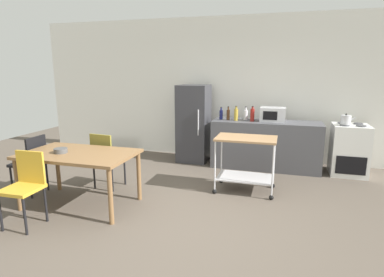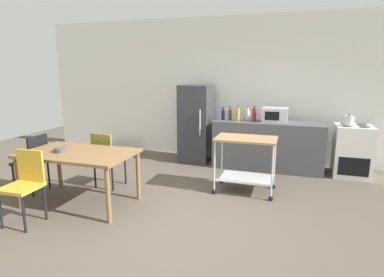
# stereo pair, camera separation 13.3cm
# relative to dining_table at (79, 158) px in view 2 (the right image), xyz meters

# --- Properties ---
(ground_plane) EXTENTS (12.00, 12.00, 0.00)m
(ground_plane) POSITION_rel_dining_table_xyz_m (1.43, -0.12, -0.67)
(ground_plane) COLOR brown
(back_wall) EXTENTS (8.40, 0.12, 2.90)m
(back_wall) POSITION_rel_dining_table_xyz_m (1.43, 3.08, 0.78)
(back_wall) COLOR silver
(back_wall) RESTS_ON ground_plane
(kitchen_counter) EXTENTS (2.00, 0.64, 0.90)m
(kitchen_counter) POSITION_rel_dining_table_xyz_m (2.33, 2.48, -0.22)
(kitchen_counter) COLOR #4C4C51
(kitchen_counter) RESTS_ON ground_plane
(dining_table) EXTENTS (1.50, 0.90, 0.75)m
(dining_table) POSITION_rel_dining_table_xyz_m (0.00, 0.00, 0.00)
(dining_table) COLOR brown
(dining_table) RESTS_ON ground_plane
(chair_black) EXTENTS (0.40, 0.40, 0.89)m
(chair_black) POSITION_rel_dining_table_xyz_m (-0.95, 0.15, -0.15)
(chair_black) COLOR black
(chair_black) RESTS_ON ground_plane
(chair_mustard) EXTENTS (0.41, 0.41, 0.89)m
(chair_mustard) POSITION_rel_dining_table_xyz_m (-0.28, -0.67, -0.15)
(chair_mustard) COLOR gold
(chair_mustard) RESTS_ON ground_plane
(chair_olive) EXTENTS (0.44, 0.44, 0.89)m
(chair_olive) POSITION_rel_dining_table_xyz_m (-0.00, 0.67, -0.15)
(chair_olive) COLOR olive
(chair_olive) RESTS_ON ground_plane
(stove_oven) EXTENTS (0.60, 0.61, 0.92)m
(stove_oven) POSITION_rel_dining_table_xyz_m (3.78, 2.49, -0.22)
(stove_oven) COLOR white
(stove_oven) RESTS_ON ground_plane
(refrigerator) EXTENTS (0.60, 0.63, 1.55)m
(refrigerator) POSITION_rel_dining_table_xyz_m (0.88, 2.58, 0.10)
(refrigerator) COLOR #333338
(refrigerator) RESTS_ON ground_plane
(kitchen_cart) EXTENTS (0.91, 0.57, 0.85)m
(kitchen_cart) POSITION_rel_dining_table_xyz_m (2.11, 1.16, -0.10)
(kitchen_cart) COLOR #A37A51
(kitchen_cart) RESTS_ON ground_plane
(bottle_wine) EXTENTS (0.07, 0.07, 0.24)m
(bottle_wine) POSITION_rel_dining_table_xyz_m (1.46, 2.48, 0.33)
(bottle_wine) COLOR navy
(bottle_wine) RESTS_ON kitchen_counter
(bottle_soda) EXTENTS (0.06, 0.06, 0.26)m
(bottle_soda) POSITION_rel_dining_table_xyz_m (1.60, 2.45, 0.33)
(bottle_soda) COLOR #4C2D19
(bottle_soda) RESTS_ON kitchen_counter
(bottle_vinegar) EXTENTS (0.07, 0.07, 0.28)m
(bottle_vinegar) POSITION_rel_dining_table_xyz_m (1.76, 2.41, 0.35)
(bottle_vinegar) COLOR gold
(bottle_vinegar) RESTS_ON kitchen_counter
(bottle_sparkling_water) EXTENTS (0.08, 0.08, 0.26)m
(bottle_sparkling_water) POSITION_rel_dining_table_xyz_m (1.92, 2.54, 0.33)
(bottle_sparkling_water) COLOR silver
(bottle_sparkling_water) RESTS_ON kitchen_counter
(bottle_olive_oil) EXTENTS (0.08, 0.08, 0.28)m
(bottle_olive_oil) POSITION_rel_dining_table_xyz_m (2.06, 2.42, 0.35)
(bottle_olive_oil) COLOR maroon
(bottle_olive_oil) RESTS_ON kitchen_counter
(microwave) EXTENTS (0.46, 0.35, 0.26)m
(microwave) POSITION_rel_dining_table_xyz_m (2.43, 2.51, 0.36)
(microwave) COLOR silver
(microwave) RESTS_ON kitchen_counter
(fruit_bowl) EXTENTS (0.18, 0.18, 0.06)m
(fruit_bowl) POSITION_rel_dining_table_xyz_m (-0.22, -0.07, 0.11)
(fruit_bowl) COLOR #4C4C4C
(fruit_bowl) RESTS_ON dining_table
(kettle) EXTENTS (0.24, 0.17, 0.19)m
(kettle) POSITION_rel_dining_table_xyz_m (3.66, 2.40, 0.33)
(kettle) COLOR silver
(kettle) RESTS_ON stove_oven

